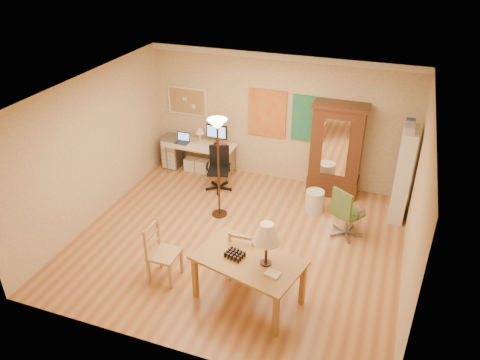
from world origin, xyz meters
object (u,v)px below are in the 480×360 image
(office_chair_black, at_px, (219,178))
(armoire, at_px, (336,156))
(dining_table, at_px, (255,252))
(computer_desk, at_px, (203,155))
(bookshelf, at_px, (403,174))
(office_chair_green, at_px, (346,223))

(office_chair_black, relative_size, armoire, 0.48)
(dining_table, relative_size, computer_desk, 1.13)
(dining_table, xyz_separation_m, office_chair_black, (-1.73, 2.90, -0.65))
(computer_desk, distance_m, armoire, 2.88)
(armoire, bearing_deg, office_chair_black, -164.29)
(bookshelf, bearing_deg, computer_desk, 175.10)
(dining_table, distance_m, office_chair_green, 2.43)
(computer_desk, xyz_separation_m, office_chair_green, (3.32, -1.33, -0.16))
(office_chair_green, xyz_separation_m, bookshelf, (0.82, 0.98, 0.62))
(armoire, relative_size, bookshelf, 1.09)
(office_chair_black, bearing_deg, dining_table, -59.24)
(dining_table, bearing_deg, bookshelf, 59.55)
(office_chair_black, bearing_deg, computer_desk, 137.48)
(dining_table, relative_size, office_chair_black, 1.83)
(dining_table, height_order, office_chair_black, dining_table)
(computer_desk, bearing_deg, office_chair_black, -42.52)
(computer_desk, distance_m, office_chair_black, 0.83)
(computer_desk, xyz_separation_m, bookshelf, (4.14, -0.35, 0.47))
(office_chair_green, relative_size, bookshelf, 0.54)
(office_chair_black, distance_m, office_chair_green, 2.83)
(dining_table, height_order, bookshelf, bookshelf)
(office_chair_black, xyz_separation_m, armoire, (2.25, 0.63, 0.59))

